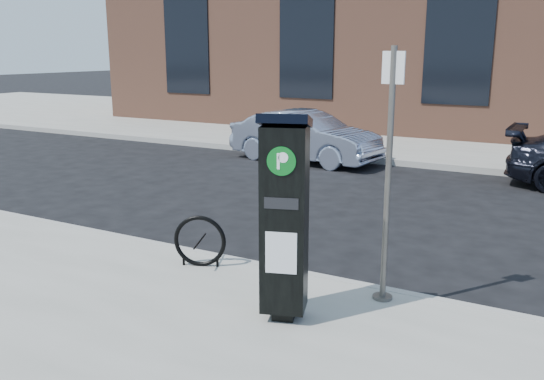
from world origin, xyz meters
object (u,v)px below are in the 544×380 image
Objects in this scene: parking_kiosk at (284,216)px; sign_pole at (388,179)px; car_silver at (305,137)px; bike_rack at (200,241)px.

sign_pole is at bearing 33.72° from parking_kiosk.
parking_kiosk reaches higher than car_silver.
car_silver is at bearing 126.91° from sign_pole.
car_silver reaches higher than bike_rack.
parking_kiosk is 0.78× the size of sign_pole.
parking_kiosk is at bearing -148.42° from car_silver.
parking_kiosk is 9.50m from car_silver.
parking_kiosk is 1.24m from sign_pole.
car_silver is at bearing 84.45° from bike_rack.
parking_kiosk reaches higher than bike_rack.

